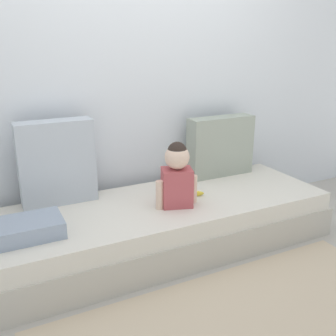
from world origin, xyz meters
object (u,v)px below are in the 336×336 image
Objects in this scene: toddler at (177,174)px; throw_pillow_right at (220,146)px; folded_blanket at (28,228)px; banana at (193,194)px; couch at (165,224)px; throw_pillow_left at (57,163)px.

throw_pillow_right is at bearing 33.62° from toddler.
banana is at bearing 5.09° from folded_blanket.
couch is 0.89m from throw_pillow_left.
couch is at bearing -25.76° from throw_pillow_left.
couch is 5.39× the size of toddler.
throw_pillow_right is (1.36, 0.00, -0.04)m from throw_pillow_left.
throw_pillow_right is 0.77m from toddler.
toddler is at bearing 0.63° from folded_blanket.
couch is 6.18× the size of folded_blanket.
throw_pillow_right is 3.39× the size of banana.
folded_blanket is (-0.96, -0.11, 0.23)m from couch.
throw_pillow_left is 1.48× the size of folded_blanket.
banana reaches higher than couch.
banana is (0.91, -0.33, -0.28)m from throw_pillow_left.
throw_pillow_left is 3.47× the size of banana.
throw_pillow_right is 1.26× the size of toddler.
throw_pillow_left is 1.29× the size of toddler.
couch is 0.30m from banana.
banana is at bearing -20.00° from throw_pillow_left.
couch is 4.28× the size of throw_pillow_right.
throw_pillow_left reaches higher than throw_pillow_right.
throw_pillow_left is at bearing 160.00° from banana.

